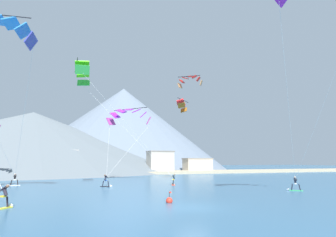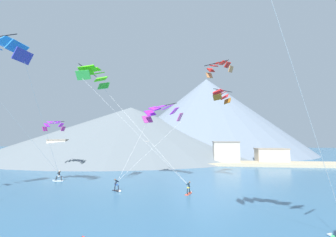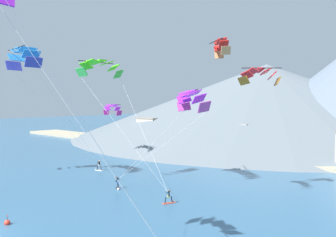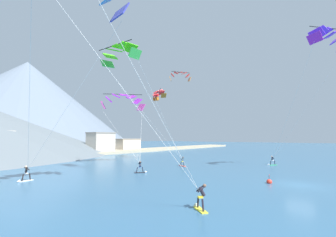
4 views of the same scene
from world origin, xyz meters
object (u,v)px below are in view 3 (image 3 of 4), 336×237
kitesurfer_near_trail (98,167)px  parafoil_kite_distant_low_drift (221,46)px  kitesurfer_mid_center (118,185)px  parafoil_kite_distant_mid_solo (260,75)px  parafoil_kite_mid_center (191,99)px  parafoil_kite_distant_high_outer (112,108)px  parafoil_kite_near_lead (100,67)px  parafoil_kite_near_trail (24,56)px  kitesurfer_near_lead (170,199)px  race_marker_buoy (7,223)px

kitesurfer_near_trail → parafoil_kite_distant_low_drift: (26.05, -2.68, 16.70)m
kitesurfer_mid_center → parafoil_kite_distant_mid_solo: parafoil_kite_distant_mid_solo is taller
parafoil_kite_mid_center → parafoil_kite_distant_high_outer: size_ratio=2.58×
parafoil_kite_distant_high_outer → parafoil_kite_distant_low_drift: 35.19m
parafoil_kite_near_lead → parafoil_kite_distant_low_drift: size_ratio=3.91×
parafoil_kite_near_lead → kitesurfer_near_trail: bearing=146.7°
parafoil_kite_near_lead → parafoil_kite_near_trail: 11.15m
kitesurfer_near_lead → parafoil_kite_distant_high_outer: size_ratio=0.38×
kitesurfer_near_lead → kitesurfer_near_trail: bearing=164.7°
parafoil_kite_near_lead → parafoil_kite_distant_mid_solo: 20.83m
parafoil_kite_near_trail → parafoil_kite_distant_mid_solo: size_ratio=3.37×
kitesurfer_near_trail → kitesurfer_near_lead: bearing=-15.3°
parafoil_kite_distant_high_outer → race_marker_buoy: 38.36m
parafoil_kite_near_lead → parafoil_kite_distant_high_outer: (-15.11, 13.70, -5.96)m
kitesurfer_near_lead → parafoil_kite_near_trail: parafoil_kite_near_trail is taller
parafoil_kite_distant_mid_solo → race_marker_buoy: size_ratio=5.03×
parafoil_kite_distant_low_drift → race_marker_buoy: 27.40m
kitesurfer_near_trail → parafoil_kite_distant_high_outer: 14.04m
kitesurfer_near_lead → parafoil_kite_near_lead: 20.32m
kitesurfer_mid_center → race_marker_buoy: size_ratio=1.66×
kitesurfer_mid_center → parafoil_kite_mid_center: size_ratio=0.14×
parafoil_kite_distant_low_drift → parafoil_kite_mid_center: bearing=146.6°
parafoil_kite_near_lead → parafoil_kite_distant_high_outer: bearing=137.8°
race_marker_buoy → kitesurfer_mid_center: bearing=102.4°
kitesurfer_near_lead → race_marker_buoy: (-5.99, -15.51, -0.29)m
parafoil_kite_near_trail → parafoil_kite_mid_center: parafoil_kite_near_trail is taller
parafoil_kite_near_trail → parafoil_kite_distant_mid_solo: parafoil_kite_near_trail is taller
kitesurfer_near_lead → parafoil_kite_distant_low_drift: (4.30, 3.28, 16.79)m
kitesurfer_mid_center → parafoil_kite_near_lead: parafoil_kite_near_lead is taller
kitesurfer_near_trail → race_marker_buoy: size_ratio=1.75×
parafoil_kite_distant_high_outer → race_marker_buoy: bearing=-52.9°
kitesurfer_near_trail → kitesurfer_mid_center: size_ratio=1.05×
parafoil_kite_near_trail → race_marker_buoy: 25.65m
race_marker_buoy → parafoil_kite_near_lead: bearing=114.6°
parafoil_kite_distant_high_outer → race_marker_buoy: size_ratio=4.58×
kitesurfer_mid_center → parafoil_kite_near_trail: 22.16m
kitesurfer_near_trail → parafoil_kite_near_lead: size_ratio=0.11×
parafoil_kite_distant_low_drift → race_marker_buoy: size_ratio=3.90×
parafoil_kite_mid_center → kitesurfer_near_lead: bearing=-62.0°
parafoil_kite_near_trail → parafoil_kite_distant_mid_solo: bearing=29.7°
parafoil_kite_mid_center → parafoil_kite_distant_low_drift: size_ratio=3.03×
parafoil_kite_near_lead → parafoil_kite_distant_low_drift: (17.56, 2.91, 1.40)m
parafoil_kite_near_trail → race_marker_buoy: parafoil_kite_near_trail is taller
kitesurfer_near_trail → parafoil_kite_mid_center: parafoil_kite_mid_center is taller
parafoil_kite_mid_center → parafoil_kite_distant_low_drift: parafoil_kite_distant_low_drift is taller
parafoil_kite_distant_low_drift → parafoil_kite_distant_high_outer: bearing=161.7°
kitesurfer_mid_center → parafoil_kite_near_lead: 15.81m
parafoil_kite_distant_high_outer → parafoil_kite_distant_mid_solo: 34.22m
race_marker_buoy → parafoil_kite_mid_center: bearing=87.7°
parafoil_kite_distant_high_outer → race_marker_buoy: parafoil_kite_distant_high_outer is taller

